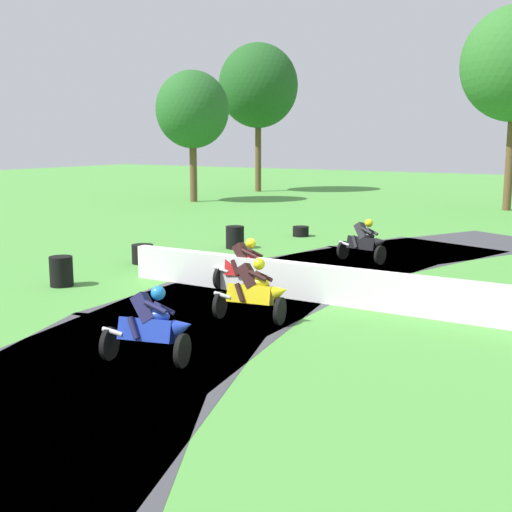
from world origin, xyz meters
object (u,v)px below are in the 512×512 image
(motorcycle_chase_red, at_px, (247,266))
(tire_stack_mid_b, at_px, (143,254))
(tire_stack_far, at_px, (61,271))
(tire_stack_near, at_px, (301,231))
(tire_stack_mid_a, at_px, (235,237))
(motorcycle_fourth_blue, at_px, (151,327))
(motorcycle_trailing_yellow, at_px, (254,291))
(motorcycle_lead_black, at_px, (365,241))

(motorcycle_chase_red, bearing_deg, tire_stack_mid_b, 162.63)
(tire_stack_far, bearing_deg, tire_stack_near, 83.87)
(tire_stack_mid_a, relative_size, tire_stack_mid_b, 1.18)
(tire_stack_near, xyz_separation_m, tire_stack_far, (-1.22, -11.33, 0.20))
(tire_stack_far, bearing_deg, tire_stack_mid_b, 94.91)
(motorcycle_chase_red, height_order, tire_stack_mid_a, motorcycle_chase_red)
(motorcycle_chase_red, distance_m, tire_stack_far, 5.00)
(motorcycle_chase_red, bearing_deg, motorcycle_fourth_blue, -74.91)
(motorcycle_trailing_yellow, distance_m, tire_stack_mid_b, 7.50)
(motorcycle_trailing_yellow, bearing_deg, motorcycle_fourth_blue, -92.55)
(motorcycle_trailing_yellow, xyz_separation_m, tire_stack_near, (-4.94, 11.52, -0.45))
(motorcycle_lead_black, bearing_deg, tire_stack_near, 138.40)
(motorcycle_lead_black, xyz_separation_m, tire_stack_mid_b, (-5.83, -3.92, -0.35))
(motorcycle_fourth_blue, bearing_deg, tire_stack_far, 150.68)
(motorcycle_trailing_yellow, bearing_deg, tire_stack_far, 178.23)
(motorcycle_lead_black, bearing_deg, tire_stack_mid_b, -146.10)
(motorcycle_trailing_yellow, distance_m, motorcycle_fourth_blue, 3.19)
(motorcycle_fourth_blue, xyz_separation_m, tire_stack_mid_a, (-5.43, 10.87, -0.24))
(tire_stack_near, height_order, tire_stack_far, tire_stack_far)
(motorcycle_chase_red, height_order, tire_stack_far, motorcycle_chase_red)
(tire_stack_near, relative_size, tire_stack_mid_b, 0.95)
(motorcycle_fourth_blue, height_order, tire_stack_mid_b, motorcycle_fourth_blue)
(motorcycle_lead_black, relative_size, tire_stack_near, 2.66)
(motorcycle_fourth_blue, bearing_deg, motorcycle_lead_black, 92.60)
(motorcycle_fourth_blue, height_order, tire_stack_far, motorcycle_fourth_blue)
(motorcycle_trailing_yellow, xyz_separation_m, tire_stack_mid_a, (-5.57, 7.68, -0.25))
(motorcycle_fourth_blue, relative_size, tire_stack_far, 2.10)
(motorcycle_chase_red, relative_size, tire_stack_mid_b, 2.48)
(motorcycle_chase_red, height_order, tire_stack_near, motorcycle_chase_red)
(tire_stack_mid_b, bearing_deg, motorcycle_trailing_yellow, -30.29)
(motorcycle_fourth_blue, relative_size, tire_stack_near, 2.60)
(motorcycle_fourth_blue, relative_size, tire_stack_mid_b, 2.48)
(motorcycle_chase_red, xyz_separation_m, tire_stack_mid_a, (-3.96, 5.42, -0.26))
(tire_stack_mid_a, distance_m, tire_stack_far, 7.52)
(tire_stack_far, bearing_deg, tire_stack_mid_a, 85.48)
(motorcycle_lead_black, bearing_deg, motorcycle_fourth_blue, -87.40)
(motorcycle_chase_red, bearing_deg, motorcycle_lead_black, 79.84)
(motorcycle_trailing_yellow, bearing_deg, motorcycle_chase_red, 125.49)
(motorcycle_lead_black, distance_m, motorcycle_chase_red, 5.53)
(motorcycle_chase_red, relative_size, tire_stack_near, 2.61)
(motorcycle_chase_red, distance_m, tire_stack_mid_a, 6.72)
(motorcycle_fourth_blue, height_order, tire_stack_near, motorcycle_fourth_blue)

